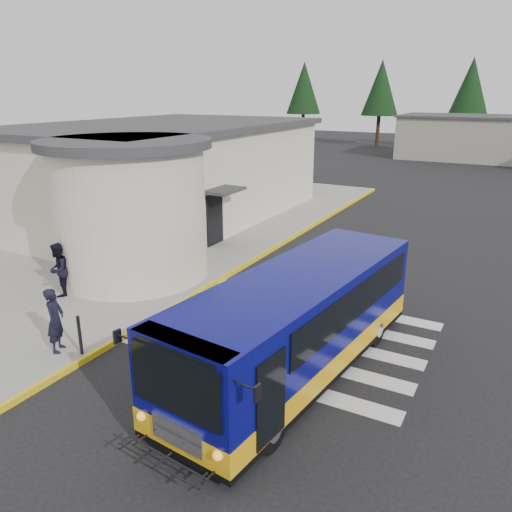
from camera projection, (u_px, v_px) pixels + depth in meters
The scene contains 9 objects.
ground at pixel (308, 324), 14.58m from camera, with size 140.00×140.00×0.00m, color black.
sidewalk at pixel (155, 243), 21.98m from camera, with size 10.00×34.00×0.15m, color gray.
curb_strip at pixel (253, 261), 19.73m from camera, with size 0.12×34.00×0.16m, color yellow.
station_building at pixel (161, 174), 24.46m from camera, with size 12.70×18.70×4.80m.
crosswalk at pixel (280, 331), 14.14m from camera, with size 8.00×5.35×0.01m.
transit_bus at pixel (297, 327), 11.74m from camera, with size 3.66×9.06×2.50m.
pedestrian_a at pixel (55, 320), 12.53m from camera, with size 0.62×0.41×1.70m, color black.
pedestrian_b at pixel (58, 270), 15.96m from camera, with size 0.85×0.66×1.75m, color black.
bollard at pixel (80, 335), 12.45m from camera, with size 0.09×0.09×1.04m, color black.
Camera 1 is at (5.00, -12.33, 6.48)m, focal length 35.00 mm.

